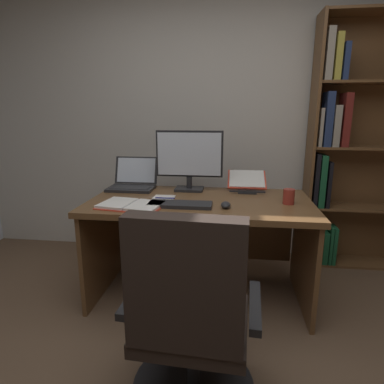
% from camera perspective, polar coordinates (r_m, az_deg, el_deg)
% --- Properties ---
extents(wall_back, '(5.42, 0.12, 2.71)m').
position_cam_1_polar(wall_back, '(3.13, 5.77, 13.77)').
color(wall_back, beige).
rests_on(wall_back, ground).
extents(desk, '(1.56, 0.82, 0.75)m').
position_cam_1_polar(desk, '(2.44, 1.58, -5.55)').
color(desk, brown).
rests_on(desk, ground).
extents(bookshelf, '(0.97, 0.28, 2.13)m').
position_cam_1_polar(bookshelf, '(3.12, 26.30, 6.47)').
color(bookshelf, brown).
rests_on(bookshelf, ground).
extents(office_chair, '(0.63, 0.60, 0.98)m').
position_cam_1_polar(office_chair, '(1.57, -0.30, -23.02)').
color(office_chair, '#232326').
rests_on(office_chair, ground).
extents(monitor, '(0.52, 0.16, 0.47)m').
position_cam_1_polar(monitor, '(2.54, -0.48, 5.64)').
color(monitor, '#232326').
rests_on(monitor, desk).
extents(laptop, '(0.36, 0.32, 0.24)m').
position_cam_1_polar(laptop, '(2.68, -10.37, 1.74)').
color(laptop, '#232326').
rests_on(laptop, desk).
extents(keyboard, '(0.42, 0.15, 0.02)m').
position_cam_1_polar(keyboard, '(2.14, -2.09, -2.21)').
color(keyboard, '#232326').
rests_on(keyboard, desk).
extents(computer_mouse, '(0.06, 0.10, 0.04)m').
position_cam_1_polar(computer_mouse, '(2.11, 5.96, -2.27)').
color(computer_mouse, '#232326').
rests_on(computer_mouse, desk).
extents(reading_stand_with_book, '(0.30, 0.28, 0.14)m').
position_cam_1_polar(reading_stand_with_book, '(2.62, 9.62, 1.90)').
color(reading_stand_with_book, '#232326').
rests_on(reading_stand_with_book, desk).
extents(open_binder, '(0.45, 0.33, 0.02)m').
position_cam_1_polar(open_binder, '(2.17, -10.65, -2.25)').
color(open_binder, '#DB422D').
rests_on(open_binder, desk).
extents(notepad, '(0.16, 0.21, 0.01)m').
position_cam_1_polar(notepad, '(2.31, -5.21, -1.26)').
color(notepad, white).
rests_on(notepad, desk).
extents(pen, '(0.14, 0.01, 0.01)m').
position_cam_1_polar(pen, '(2.30, -4.73, -1.06)').
color(pen, navy).
rests_on(pen, notepad).
extents(coffee_mug, '(0.08, 0.08, 0.10)m').
position_cam_1_polar(coffee_mug, '(2.28, 16.66, -0.78)').
color(coffee_mug, maroon).
rests_on(coffee_mug, desk).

